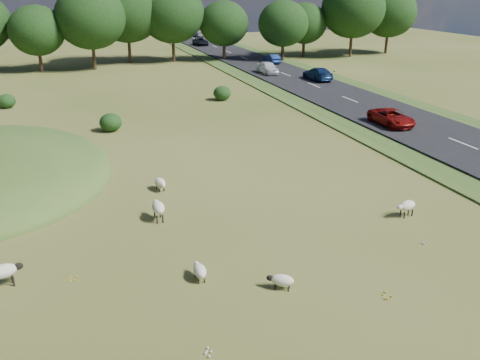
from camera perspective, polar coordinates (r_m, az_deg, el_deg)
name	(u,v)px	position (r m, az deg, el deg)	size (l,w,h in m)	color
ground	(153,128)	(43.40, -9.28, 5.45)	(160.00, 160.00, 0.00)	#47581B
road	(322,90)	(58.91, 8.75, 9.51)	(8.00, 150.00, 0.25)	black
treeline	(97,17)	(77.24, -15.01, 16.43)	(96.28, 14.66, 11.70)	black
shrubs	(124,105)	(49.35, -12.32, 7.87)	(21.60, 13.08, 1.42)	black
sheep_0	(4,271)	(22.44, -23.91, -8.90)	(1.37, 0.84, 0.95)	beige
sheep_1	(160,183)	(30.17, -8.51, -0.29)	(0.66, 1.25, 0.70)	beige
sheep_2	(158,207)	(26.32, -8.73, -2.91)	(0.59, 1.33, 0.97)	beige
sheep_3	(200,270)	(21.20, -4.34, -9.60)	(0.48, 1.09, 0.64)	beige
sheep_4	(281,280)	(20.61, 4.45, -10.60)	(1.07, 0.85, 0.61)	beige
sheep_5	(407,206)	(27.68, 17.36, -2.64)	(1.22, 0.72, 0.85)	beige
car_0	(268,67)	(68.16, 2.98, 11.90)	(1.72, 4.27, 1.46)	white
car_1	(272,59)	(77.04, 3.43, 12.79)	(1.34, 3.84, 1.27)	navy
car_2	(200,42)	(99.91, -4.24, 14.51)	(2.12, 4.60, 1.28)	black
car_4	(318,74)	(64.01, 8.30, 11.16)	(2.03, 4.99, 1.45)	navy
car_5	(199,33)	(116.49, -4.43, 15.34)	(1.84, 4.54, 1.32)	silver
car_6	(392,117)	(44.44, 15.86, 6.45)	(2.08, 4.51, 1.25)	maroon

